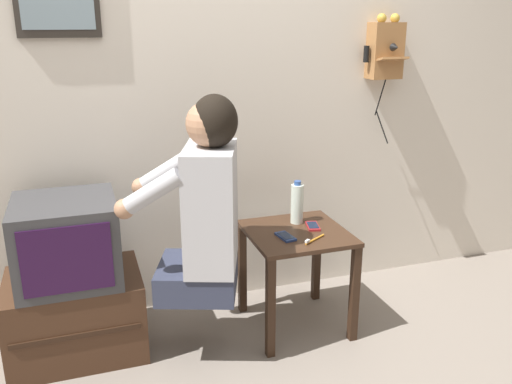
% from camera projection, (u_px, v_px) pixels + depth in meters
% --- Properties ---
extents(wall_back, '(6.80, 0.05, 2.55)m').
position_uv_depth(wall_back, '(200.00, 77.00, 2.83)').
color(wall_back, beige).
rests_on(wall_back, ground_plane).
extents(side_table, '(0.50, 0.50, 0.54)m').
position_uv_depth(side_table, '(296.00, 251.00, 2.79)').
color(side_table, '#382316').
rests_on(side_table, ground_plane).
extents(person, '(0.59, 0.52, 0.93)m').
position_uv_depth(person, '(205.00, 204.00, 2.43)').
color(person, '#2D3347').
rests_on(person, ground_plane).
extents(tv_stand, '(0.63, 0.47, 0.40)m').
position_uv_depth(tv_stand, '(76.00, 314.00, 2.63)').
color(tv_stand, '#422819').
rests_on(tv_stand, ground_plane).
extents(television, '(0.46, 0.46, 0.39)m').
position_uv_depth(television, '(67.00, 240.00, 2.50)').
color(television, '#38383A').
rests_on(television, tv_stand).
extents(wall_phone_antique, '(0.23, 0.19, 0.73)m').
position_uv_depth(wall_phone_antique, '(385.00, 50.00, 3.03)').
color(wall_phone_antique, '#9E6B3D').
extents(cell_phone_held, '(0.08, 0.13, 0.01)m').
position_uv_depth(cell_phone_held, '(286.00, 237.00, 2.67)').
color(cell_phone_held, navy).
rests_on(cell_phone_held, side_table).
extents(cell_phone_spare, '(0.09, 0.13, 0.01)m').
position_uv_depth(cell_phone_spare, '(313.00, 226.00, 2.80)').
color(cell_phone_spare, maroon).
rests_on(cell_phone_spare, side_table).
extents(water_bottle, '(0.07, 0.07, 0.23)m').
position_uv_depth(water_bottle, '(297.00, 203.00, 2.84)').
color(water_bottle, silver).
rests_on(water_bottle, side_table).
extents(toothbrush, '(0.14, 0.09, 0.02)m').
position_uv_depth(toothbrush, '(313.00, 240.00, 2.63)').
color(toothbrush, orange).
rests_on(toothbrush, side_table).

